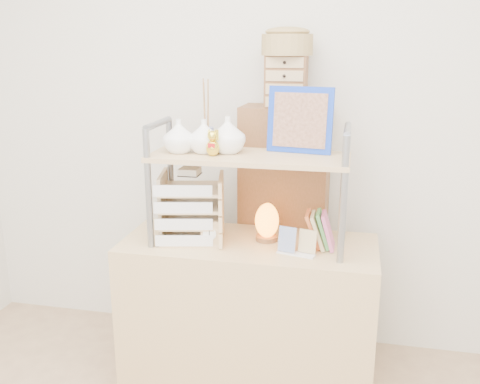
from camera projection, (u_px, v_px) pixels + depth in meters
The scene contains 10 objects.
room_shell at pixel (195, 30), 1.51m from camera, with size 3.42×3.41×2.61m.
desk at pixel (248, 314), 2.63m from camera, with size 1.20×0.50×0.75m, color tan.
cabinet at pixel (283, 233), 2.87m from camera, with size 0.45×0.24×1.35m, color brown.
hutch at pixel (236, 150), 2.43m from camera, with size 0.90×0.34×0.72m.
letter_tray at pixel (191, 211), 2.53m from camera, with size 0.34×0.32×0.35m.
salt_lamp at pixel (267, 222), 2.52m from camera, with size 0.12×0.11×0.18m.
desk_clock at pixel (211, 234), 2.46m from camera, with size 0.09×0.05×0.12m.
postcard_stand at pixel (296, 247), 2.37m from camera, with size 0.18×0.09×0.12m.
drawer_chest at pixel (286, 81), 2.63m from camera, with size 0.20×0.16×0.25m.
woven_basket at pixel (287, 45), 2.59m from camera, with size 0.25×0.25×0.10m, color olive.
Camera 1 is at (0.46, -1.12, 1.66)m, focal length 40.00 mm.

